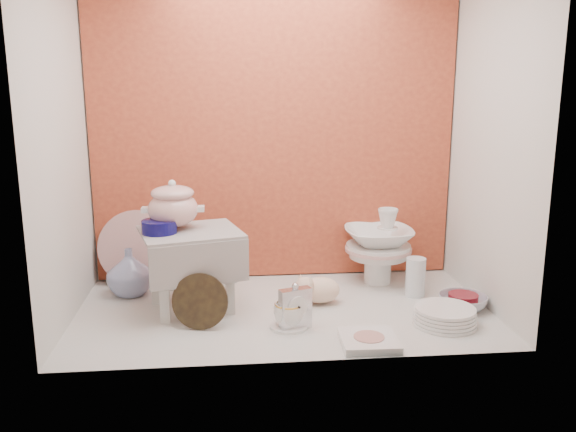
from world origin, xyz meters
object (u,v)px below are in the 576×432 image
Objects in this scene: soup_tureen at (173,204)px; gold_rim_teacup at (289,314)px; step_stool at (192,270)px; plush_pig at (321,290)px; blue_white_vase at (130,272)px; floral_platter at (136,248)px; mantel_clock at (295,307)px; porcelain_tower at (378,246)px; crystal_bowl at (463,302)px; dinner_plate_stack at (445,316)px.

soup_tureen reaches higher than gold_rim_teacup.
step_stool reaches higher than plush_pig.
plush_pig is (0.87, -0.20, -0.05)m from blue_white_vase.
floral_platter is at bearing 137.86° from gold_rim_teacup.
mantel_clock is 0.72m from porcelain_tower.
blue_white_vase is 0.87m from mantel_clock.
soup_tureen is 1.34m from crystal_bowl.
mantel_clock is 0.31m from plush_pig.
porcelain_tower is (0.90, 0.26, 0.01)m from step_stool.
soup_tureen reaches higher than dinner_plate_stack.
soup_tureen is 2.09× the size of gold_rim_teacup.
floral_platter is 0.97m from mantel_clock.
gold_rim_teacup is (0.70, -0.46, -0.05)m from blue_white_vase.
dinner_plate_stack is 0.59m from porcelain_tower.
plush_pig is at bearing 148.84° from dinner_plate_stack.
mantel_clock is at bearing -41.80° from floral_platter.
dinner_plate_stack is at bearing -131.85° from crystal_bowl.
gold_rim_teacup is at bearing -47.63° from step_stool.
soup_tureen is at bearing 175.10° from plush_pig.
plush_pig is at bearing 56.56° from gold_rim_teacup.
step_stool is at bearing -51.96° from floral_platter.
plush_pig is 0.56m from dinner_plate_stack.
blue_white_vase is at bearing 167.31° from crystal_bowl.
gold_rim_teacup is 0.33× the size of porcelain_tower.
plush_pig is 0.43m from porcelain_tower.
gold_rim_teacup is (0.69, -0.63, -0.12)m from floral_platter.
mantel_clock is 0.62m from dinner_plate_stack.
crystal_bowl is (1.18, -0.13, -0.14)m from step_stool.
porcelain_tower is at bearing 126.05° from crystal_bowl.
blue_white_vase is at bearing 131.15° from step_stool.
plush_pig is 1.06× the size of crystal_bowl.
porcelain_tower is (-0.29, 0.39, 0.16)m from crystal_bowl.
step_stool is 1.85× the size of blue_white_vase.
gold_rim_teacup is at bearing -133.85° from porcelain_tower.
mantel_clock reaches higher than crystal_bowl.
floral_platter is 0.19m from blue_white_vase.
soup_tureen is 0.69m from gold_rim_teacup.
soup_tureen is 0.45m from blue_white_vase.
step_stool is 0.94m from porcelain_tower.
step_stool reaches higher than dinner_plate_stack.
floral_platter is at bearing 112.85° from step_stool.
plush_pig is at bearing -12.87° from blue_white_vase.
step_stool is at bearing 147.56° from gold_rim_teacup.
dinner_plate_stack reaches higher than crystal_bowl.
step_stool is 3.35× the size of gold_rim_teacup.
step_stool is at bearing 178.98° from plush_pig.
plush_pig is 0.63m from crystal_bowl.
porcelain_tower reaches higher than dinner_plate_stack.
blue_white_vase is at bearing 160.13° from dinner_plate_stack.
mantel_clock is at bearing -169.85° from crystal_bowl.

